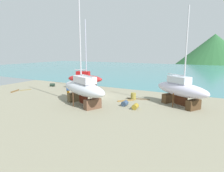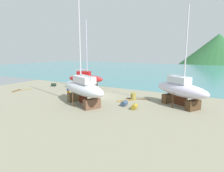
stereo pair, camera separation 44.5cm
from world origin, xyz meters
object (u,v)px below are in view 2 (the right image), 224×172
Objects in this scene: sailboat_small_center at (86,79)px; barrel_rust_mid at (54,85)px; sailboat_far_slipway at (181,90)px; barrel_blue_faded at (134,107)px; sailboat_large_starboard at (83,88)px; barrel_tipped_center at (124,103)px; barrel_rust_far at (133,96)px; worker at (69,90)px.

barrel_rust_mid is (-6.49, -0.86, -1.41)m from sailboat_small_center.
sailboat_far_slipway is 12.87× the size of barrel_blue_faded.
sailboat_far_slipway reaches higher than barrel_rust_mid.
sailboat_small_center is (-5.62, 7.98, -0.30)m from sailboat_large_starboard.
barrel_tipped_center is (4.46, 1.84, -1.69)m from sailboat_large_starboard.
barrel_blue_faded is 1.63m from barrel_tipped_center.
sailboat_large_starboard is 6.75m from barrel_rust_far.
barrel_rust_mid is at bearing 175.76° from sailboat_small_center.
sailboat_large_starboard reaches higher than worker.
worker is at bearing -89.94° from sailboat_small_center.
sailboat_far_slipway is 14.73m from worker.
sailboat_small_center is 13.95× the size of barrel_rust_mid.
sailboat_far_slipway is at bearing 28.76° from barrel_tipped_center.
sailboat_small_center is 1.02× the size of sailboat_far_slipway.
worker is at bearing -163.71° from barrel_rust_far.
worker reaches higher than barrel_rust_far.
worker is at bearing 173.07° from barrel_blue_faded.
barrel_blue_faded is at bearing -21.63° from barrel_tipped_center.
sailboat_large_starboard is 16.66× the size of barrel_rust_far.
barrel_rust_far reaches higher than barrel_rust_mid.
barrel_tipped_center is at bearing -85.60° from barrel_rust_far.
barrel_rust_mid is at bearing 24.10° from worker.
sailboat_large_starboard is 14.15m from barrel_rust_mid.
barrel_tipped_center reaches higher than barrel_rust_mid.
sailboat_far_slipway is at bearing -22.95° from sailboat_small_center.
barrel_tipped_center is (10.08, -6.15, -1.38)m from sailboat_small_center.
barrel_tipped_center is at bearing -17.70° from barrel_rust_mid.
sailboat_large_starboard is 6.33m from barrel_blue_faded.
sailboat_large_starboard is at bearing -66.65° from sailboat_small_center.
sailboat_large_starboard is at bearing -157.60° from barrel_tipped_center.
sailboat_large_starboard reaches higher than sailboat_small_center.
barrel_rust_mid is 19.01m from barrel_blue_faded.
sailboat_small_center is 12.51× the size of barrel_rust_far.
sailboat_large_starboard is 5.11m from barrel_tipped_center.
worker is 1.81× the size of barrel_rust_far.
sailboat_small_center is 15.95m from sailboat_far_slipway.
sailboat_far_slipway is at bearing -5.75° from barrel_rust_mid.
sailboat_far_slipway is 22.31m from barrel_rust_mid.
barrel_blue_faded is at bearing -143.48° from sailboat_large_starboard.
barrel_blue_faded is at bearing -131.65° from worker.
sailboat_small_center is at bearing 163.34° from barrel_rust_far.
barrel_rust_far is at bearing -108.43° from worker.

